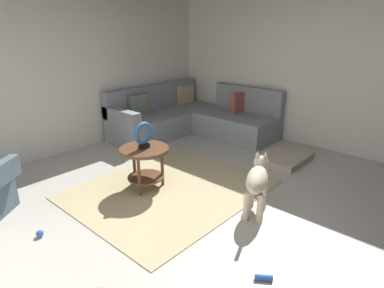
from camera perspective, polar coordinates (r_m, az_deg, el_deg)
ground_plane at (r=3.72m, az=2.28°, el=-12.65°), size 6.00×6.00×0.10m
wall_back at (r=5.53m, az=-22.19°, el=12.24°), size 6.00×0.12×2.70m
wall_right at (r=5.75m, az=22.10°, el=12.49°), size 0.12×6.00×2.70m
area_rug at (r=4.20m, az=-3.79°, el=-7.74°), size 2.30×1.90×0.01m
sectional_couch at (r=6.19m, az=-0.17°, el=4.34°), size 2.20×2.25×0.88m
side_table at (r=4.10m, az=-8.16°, el=-2.28°), size 0.60×0.60×0.54m
torus_sculpture at (r=4.00m, az=-8.37°, el=1.63°), size 0.28×0.08×0.33m
dog_bed_mat at (r=5.22m, az=15.68°, el=-2.27°), size 0.80×0.60×0.09m
dog at (r=3.63m, az=11.20°, el=-6.15°), size 0.80×0.41×0.63m
dog_toy_ball at (r=3.65m, az=-24.75°, el=-13.84°), size 0.07×0.07×0.07m
dog_toy_rope at (r=2.94m, az=12.25°, el=-21.56°), size 0.12×0.15×0.05m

